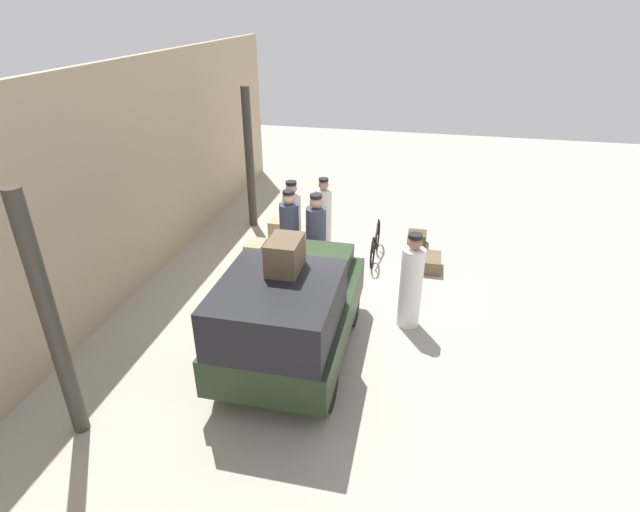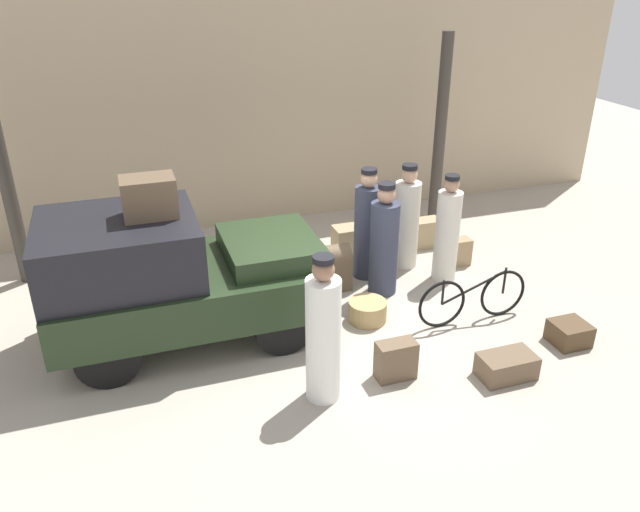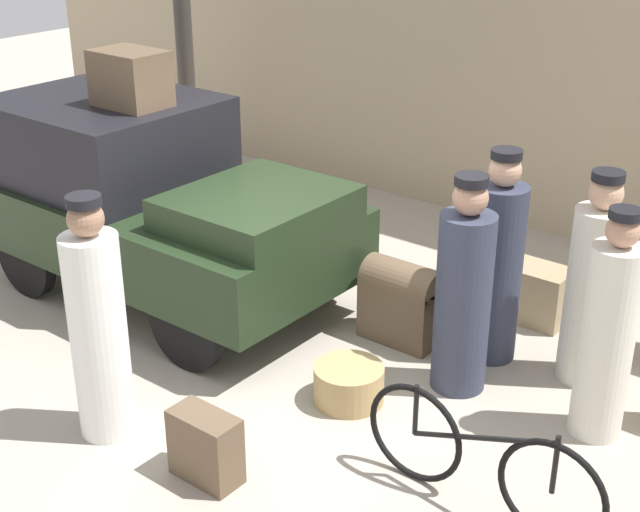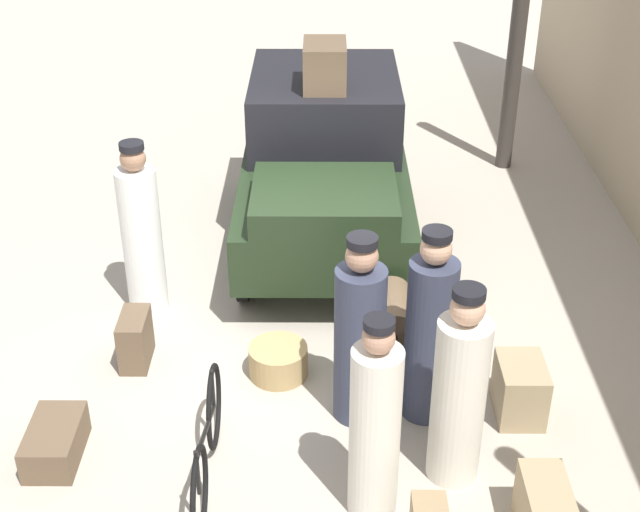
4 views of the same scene
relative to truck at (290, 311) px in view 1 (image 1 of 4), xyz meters
The scene contains 20 objects.
ground_plane 2.14m from the truck, ahead, with size 30.00×30.00×0.00m, color #A89E8E.
station_building_facade 4.45m from the truck, 63.94° to the left, with size 16.00×0.15×4.50m.
canopy_pillar_left 3.39m from the truck, 129.97° to the left, with size 0.22×0.22×3.62m.
canopy_pillar_right 5.93m from the truck, 25.44° to the left, with size 0.22×0.22×3.62m.
truck is the anchor object (origin of this frame).
bicycle 4.24m from the truck, 12.75° to the right, with size 1.72×0.04×0.78m.
wicker_basket 2.83m from the truck, ahead, with size 0.56×0.56×0.30m.
porter_carrying_trunk 4.11m from the truck, 14.85° to the left, with size 0.43×0.43×1.78m.
porter_lifting_near_truck 3.32m from the truck, 15.73° to the left, with size 0.43×0.43×1.84m.
porter_standing_middle 2.39m from the truck, 51.15° to the right, with size 0.41×0.41×1.87m.
porter_with_bicycle 3.24m from the truck, ahead, with size 0.44×0.44×1.80m.
conductor_in_dark_uniform 4.37m from the truck, ahead, with size 0.39×0.39×1.78m.
suitcase_black_upright 4.96m from the truck, ahead, with size 0.40×0.26×0.47m.
trunk_umber_medium 3.15m from the truck, 36.12° to the right, with size 0.50×0.26×0.51m.
trunk_wicker_pale 3.73m from the truck, 28.20° to the left, with size 0.56×0.41×0.53m.
suitcase_small_leather 4.97m from the truck, 19.44° to the left, with size 0.57×0.33×0.51m.
trunk_large_brown 4.49m from the truck, 30.51° to the right, with size 0.70×0.42×0.31m.
trunk_barrel_dark 2.60m from the truck, 14.97° to the left, with size 0.69×0.39×0.74m.
suitcase_tan_flat 5.44m from the truck, 20.26° to the right, with size 0.48×0.45×0.31m.
trunk_on_truck_roof 1.11m from the truck, behind, with size 0.66×0.47×0.51m.
Camera 1 is at (-8.34, -1.69, 5.47)m, focal length 28.00 mm.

